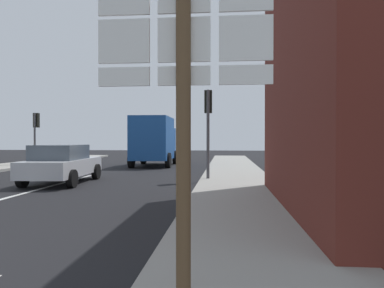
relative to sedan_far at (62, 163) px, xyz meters
The scene contains 8 objects.
ground_plane 1.22m from the sedan_far, 90.31° to the left, with size 80.00×80.00×0.00m, color black.
sidewalk_right 6.77m from the sedan_far, ahead, with size 2.83×44.00×0.14m, color gray.
lane_centre_stripe 3.14m from the sedan_far, 90.10° to the right, with size 0.16×12.00×0.01m, color silver.
sedan_far is the anchor object (origin of this frame).
delivery_truck 9.27m from the sedan_far, 79.08° to the left, with size 2.55×5.03×3.05m.
route_sign_post 11.42m from the sedan_far, 59.16° to the right, with size 1.66×0.14×3.20m.
traffic_light_far_left 9.98m from the sedan_far, 124.30° to the left, with size 0.30×0.49×3.32m.
traffic_light_near_right 5.97m from the sedan_far, 11.42° to the left, with size 0.30×0.49×3.63m.
Camera 1 is at (6.21, -4.02, 1.68)m, focal length 33.35 mm.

